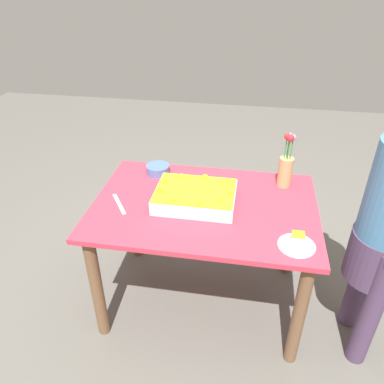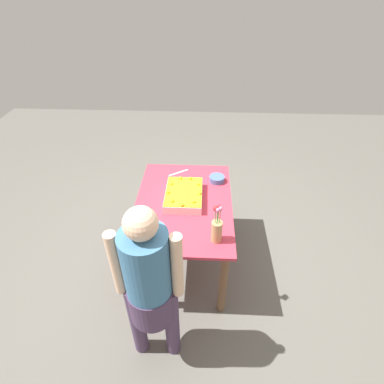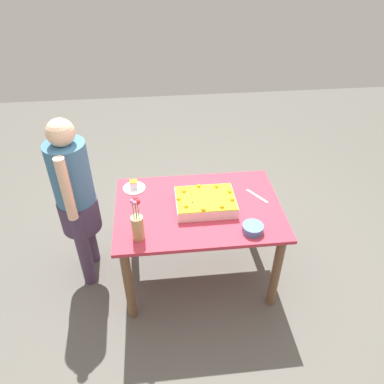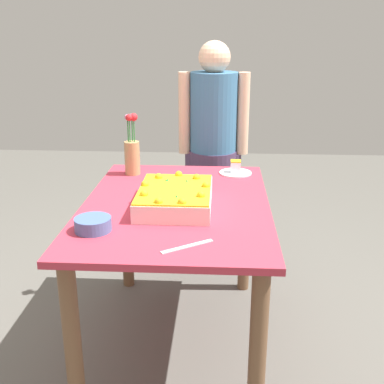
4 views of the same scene
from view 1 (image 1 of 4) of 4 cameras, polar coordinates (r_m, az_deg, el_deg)
The scene contains 7 objects.
ground_plane at distance 2.66m, azimuth 1.61°, elevation -15.79°, with size 8.00×8.00×0.00m, color #5B5852.
dining_table at distance 2.23m, azimuth 1.86°, elevation -4.63°, with size 1.28×0.88×0.78m.
sheet_cake at distance 2.13m, azimuth 0.51°, elevation -0.61°, with size 0.45×0.33×0.11m.
serving_plate_with_slice at distance 1.91m, azimuth 15.71°, elevation -7.46°, with size 0.18×0.18×0.08m.
cake_knife at distance 2.19m, azimuth -11.05°, elevation -1.79°, with size 0.22×0.02×0.00m, color silver.
flower_vase at distance 2.33m, azimuth 14.09°, elevation 3.67°, with size 0.09×0.09×0.35m.
fruit_bowl at distance 2.46m, azimuth -5.22°, elevation 3.48°, with size 0.15×0.15×0.06m, color #49659C.
Camera 1 is at (0.23, -1.77, 1.97)m, focal length 35.00 mm.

